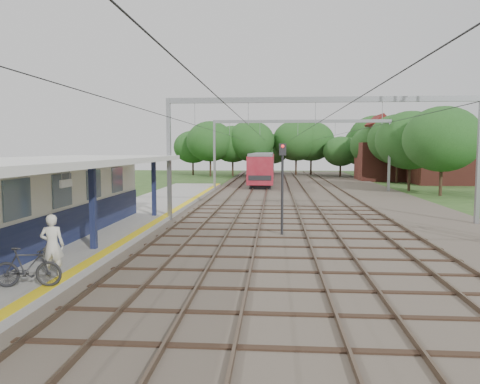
{
  "coord_description": "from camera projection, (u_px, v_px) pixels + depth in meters",
  "views": [
    {
      "loc": [
        1.0,
        -11.17,
        4.15
      ],
      "look_at": [
        -1.07,
        16.5,
        1.6
      ],
      "focal_mm": 35.0,
      "sensor_mm": 36.0,
      "label": 1
    }
  ],
  "objects": [
    {
      "name": "train",
      "position": [
        264.0,
        165.0,
        63.03
      ],
      "size": [
        2.71,
        33.78,
        3.58
      ],
      "color": "black",
      "rests_on": "ballast_bed"
    },
    {
      "name": "person",
      "position": [
        52.0,
        245.0,
        13.9
      ],
      "size": [
        0.77,
        0.58,
        1.89
      ],
      "primitive_type": "imported",
      "rotation": [
        0.0,
        0.0,
        3.35
      ],
      "color": "silver",
      "rests_on": "platform"
    },
    {
      "name": "bicycle",
      "position": [
        27.0,
        267.0,
        12.86
      ],
      "size": [
        1.91,
        0.76,
        1.12
      ],
      "primitive_type": "imported",
      "rotation": [
        0.0,
        0.0,
        1.7
      ],
      "color": "black",
      "rests_on": "platform"
    },
    {
      "name": "station_building",
      "position": [
        31.0,
        201.0,
        18.97
      ],
      "size": [
        3.41,
        18.0,
        3.4
      ],
      "color": "beige",
      "rests_on": "platform"
    },
    {
      "name": "catenary_system",
      "position": [
        306.0,
        131.0,
        35.9
      ],
      "size": [
        17.22,
        88.0,
        7.0
      ],
      "color": "gray",
      "rests_on": "ground"
    },
    {
      "name": "signal_post",
      "position": [
        282.0,
        178.0,
        21.95
      ],
      "size": [
        0.34,
        0.3,
        4.41
      ],
      "rotation": [
        0.0,
        0.0,
        0.24
      ],
      "color": "black",
      "rests_on": "ground"
    },
    {
      "name": "platform",
      "position": [
        122.0,
        221.0,
        25.99
      ],
      "size": [
        5.0,
        52.0,
        0.35
      ],
      "primitive_type": "cube",
      "color": "gray",
      "rests_on": "ground"
    },
    {
      "name": "tree_band",
      "position": [
        295.0,
        144.0,
        67.53
      ],
      "size": [
        31.72,
        30.88,
        8.82
      ],
      "color": "#382619",
      "rests_on": "ground"
    },
    {
      "name": "yellow_stripe",
      "position": [
        161.0,
        218.0,
        25.81
      ],
      "size": [
        0.45,
        52.0,
        0.01
      ],
      "primitive_type": "cube",
      "color": "yellow",
      "rests_on": "platform"
    },
    {
      "name": "house_near",
      "position": [
        444.0,
        159.0,
        55.39
      ],
      "size": [
        7.0,
        6.12,
        7.89
      ],
      "color": "brown",
      "rests_on": "ground"
    },
    {
      "name": "house_far",
      "position": [
        389.0,
        156.0,
        61.7
      ],
      "size": [
        8.0,
        6.12,
        8.66
      ],
      "color": "brown",
      "rests_on": "ground"
    },
    {
      "name": "ballast_bed",
      "position": [
        309.0,
        196.0,
        41.03
      ],
      "size": [
        18.0,
        90.0,
        0.1
      ],
      "primitive_type": "cube",
      "color": "#473D33",
      "rests_on": "ground"
    },
    {
      "name": "ground",
      "position": [
        233.0,
        317.0,
        11.55
      ],
      "size": [
        160.0,
        160.0,
        0.0
      ],
      "primitive_type": "plane",
      "color": "#2D4C1E",
      "rests_on": "ground"
    },
    {
      "name": "rail_tracks",
      "position": [
        280.0,
        194.0,
        41.21
      ],
      "size": [
        11.8,
        88.0,
        0.15
      ],
      "color": "brown",
      "rests_on": "ballast_bed"
    },
    {
      "name": "canopy",
      "position": [
        44.0,
        162.0,
        17.75
      ],
      "size": [
        6.4,
        20.0,
        3.44
      ],
      "color": "#131A3D",
      "rests_on": "platform"
    }
  ]
}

